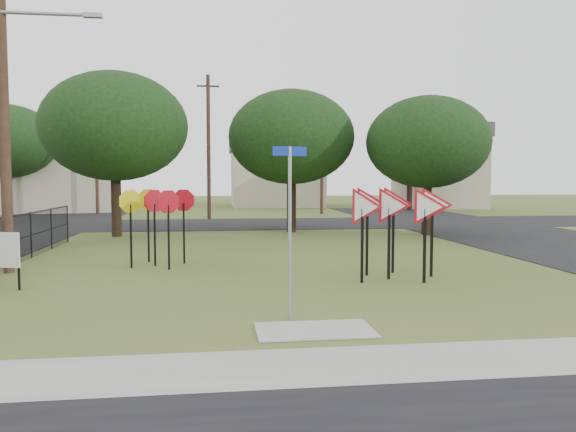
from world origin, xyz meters
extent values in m
plane|color=#40521E|center=(0.00, 0.00, 0.00)|extent=(140.00, 140.00, 0.00)
cube|color=gray|center=(0.00, -4.20, 0.01)|extent=(30.00, 1.60, 0.02)
cube|color=#40521E|center=(0.00, -5.40, 0.01)|extent=(30.00, 0.80, 0.02)
cube|color=black|center=(12.00, 10.00, 0.01)|extent=(8.00, 50.00, 0.02)
cube|color=black|center=(0.00, 20.00, 0.01)|extent=(60.00, 8.00, 0.02)
cube|color=gray|center=(0.00, -2.40, 0.01)|extent=(2.00, 1.20, 0.02)
cylinder|color=gray|center=(-0.32, -1.55, 1.59)|extent=(0.06, 0.06, 3.18)
cube|color=#0E2B9A|center=(-0.32, -1.55, 3.09)|extent=(0.64, 0.18, 0.17)
cube|color=black|center=(-3.43, 5.18, 0.92)|extent=(0.06, 0.06, 1.84)
cube|color=black|center=(-2.60, 5.55, 0.92)|extent=(0.06, 0.06, 1.84)
cube|color=black|center=(-2.97, 4.44, 0.92)|extent=(0.06, 0.06, 1.84)
cube|color=black|center=(-4.08, 4.90, 0.92)|extent=(0.06, 0.06, 1.84)
cube|color=black|center=(-3.71, 6.01, 0.92)|extent=(0.06, 0.06, 1.84)
cube|color=black|center=(1.95, 1.79, 0.92)|extent=(0.06, 0.06, 1.84)
cube|color=black|center=(2.76, 2.20, 0.92)|extent=(0.06, 0.06, 1.84)
cube|color=black|center=(3.48, 1.58, 0.92)|extent=(0.06, 0.06, 1.84)
cube|color=black|center=(2.36, 2.81, 0.92)|extent=(0.06, 0.06, 1.84)
cube|color=black|center=(3.17, 3.12, 0.92)|extent=(0.06, 0.06, 1.84)
cube|color=black|center=(3.99, 2.40, 0.92)|extent=(0.06, 0.06, 1.84)
cube|color=black|center=(-6.20, 1.93, 0.32)|extent=(0.05, 0.05, 0.63)
cylinder|color=#442C1F|center=(-7.30, 4.50, 5.00)|extent=(0.28, 0.28, 10.00)
cylinder|color=gray|center=(-6.10, 4.40, 7.00)|extent=(2.40, 0.10, 0.10)
cube|color=gray|center=(-4.90, 4.40, 7.00)|extent=(0.50, 0.18, 0.12)
cylinder|color=#442C1F|center=(-2.00, 24.00, 4.50)|extent=(0.24, 0.24, 9.00)
cube|color=#442C1F|center=(-2.00, 24.00, 8.30)|extent=(1.40, 0.10, 0.10)
cylinder|color=#442C1F|center=(6.00, 28.00, 4.25)|extent=(0.24, 0.24, 8.50)
cube|color=#442C1F|center=(6.00, 28.00, 7.80)|extent=(1.40, 0.10, 0.10)
cylinder|color=#442C1F|center=(-10.00, 30.00, 4.50)|extent=(0.24, 0.24, 9.00)
cube|color=#442C1F|center=(-10.00, 30.00, 8.30)|extent=(1.40, 0.10, 0.10)
cylinder|color=black|center=(-7.60, 5.10, 0.75)|extent=(0.05, 0.05, 1.50)
cylinder|color=black|center=(-7.60, 7.40, 0.75)|extent=(0.05, 0.05, 1.50)
cylinder|color=black|center=(-7.60, 9.70, 0.75)|extent=(0.05, 0.05, 1.50)
cylinder|color=black|center=(-7.60, 12.00, 0.75)|extent=(0.05, 0.05, 1.50)
cube|color=black|center=(-7.60, 6.25, 1.46)|extent=(0.03, 11.50, 0.03)
cube|color=black|center=(-7.60, 6.25, 0.75)|extent=(0.03, 11.50, 0.03)
cube|color=black|center=(-7.60, 6.25, 0.75)|extent=(0.01, 11.50, 1.50)
cube|color=#BAAD95|center=(-14.00, 34.00, 3.00)|extent=(10.08, 8.46, 6.00)
cube|color=#444448|center=(-14.00, 34.00, 6.60)|extent=(10.58, 8.88, 1.20)
cube|color=#BAAD95|center=(4.00, 40.00, 2.50)|extent=(8.00, 8.00, 5.00)
cube|color=#444448|center=(4.00, 40.00, 5.60)|extent=(8.40, 8.40, 1.20)
cube|color=#BAAD95|center=(18.00, 36.00, 3.00)|extent=(7.91, 7.91, 6.00)
cube|color=#444448|center=(18.00, 36.00, 6.60)|extent=(8.30, 8.30, 1.20)
cylinder|color=black|center=(-6.00, 14.00, 1.31)|extent=(0.44, 0.44, 2.62)
ellipsoid|color=black|center=(-6.00, 14.00, 4.87)|extent=(6.40, 6.40, 4.80)
cylinder|color=black|center=(2.00, 15.00, 1.22)|extent=(0.44, 0.44, 2.45)
ellipsoid|color=black|center=(2.00, 15.00, 4.55)|extent=(6.00, 6.00, 4.50)
cylinder|color=black|center=(8.00, 13.00, 1.14)|extent=(0.44, 0.44, 2.27)
ellipsoid|color=black|center=(8.00, 13.00, 4.23)|extent=(5.60, 5.60, 4.20)
cylinder|color=black|center=(-16.00, 30.00, 1.40)|extent=(0.44, 0.44, 2.80)
ellipsoid|color=black|center=(-16.00, 30.00, 5.18)|extent=(6.80, 6.80, 5.10)
cylinder|color=black|center=(14.00, 32.00, 1.22)|extent=(0.44, 0.44, 2.45)
ellipsoid|color=black|center=(14.00, 32.00, 4.55)|extent=(6.00, 6.00, 4.50)
camera|label=1|loc=(-1.68, -11.67, 2.61)|focal=35.00mm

